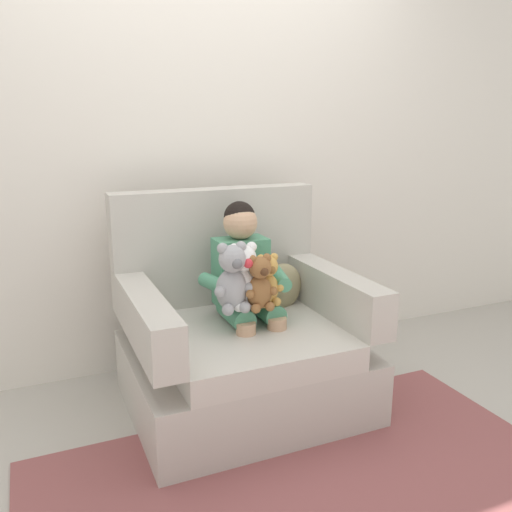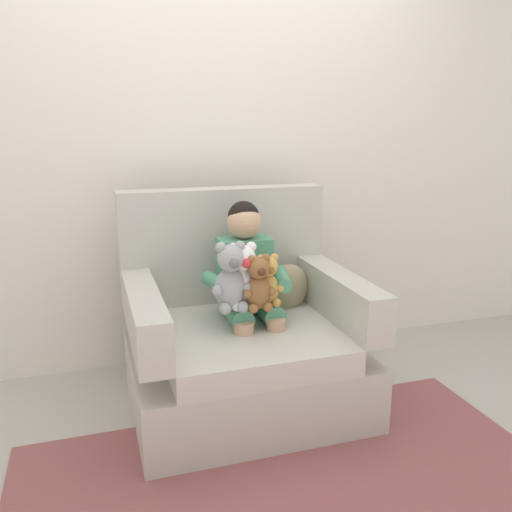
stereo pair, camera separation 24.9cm
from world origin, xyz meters
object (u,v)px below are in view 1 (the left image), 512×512
object	(u,v)px
plush_white	(243,278)
seated_child	(246,277)
plush_grey	(232,279)
throw_pillow	(281,287)
plush_honey	(268,281)
armchair	(240,341)
plush_brown	(260,284)

from	to	relation	value
plush_white	seated_child	bearing A→B (deg)	61.32
plush_grey	throw_pillow	distance (m)	0.48
plush_honey	throw_pillow	world-z (taller)	plush_honey
plush_grey	plush_honey	world-z (taller)	plush_grey
armchair	plush_brown	distance (m)	0.38
armchair	plush_white	world-z (taller)	armchair
plush_honey	plush_brown	size ratio (longest dim) A/B	0.94
plush_honey	throw_pillow	distance (m)	0.33
plush_brown	plush_white	bearing A→B (deg)	154.44
seated_child	armchair	bearing A→B (deg)	-153.19
plush_grey	throw_pillow	bearing A→B (deg)	49.01
plush_honey	armchair	bearing A→B (deg)	119.39
plush_white	throw_pillow	xyz separation A→B (m)	(0.31, 0.23, -0.15)
plush_grey	plush_white	bearing A→B (deg)	33.96
armchair	plush_honey	distance (m)	0.37
seated_child	plush_brown	distance (m)	0.19
throw_pillow	plush_brown	bearing A→B (deg)	-131.22
throw_pillow	armchair	bearing A→B (deg)	-156.91
seated_child	plush_honey	world-z (taller)	seated_child
plush_brown	throw_pillow	world-z (taller)	plush_brown
plush_honey	plush_brown	bearing A→B (deg)	-152.16
plush_white	throw_pillow	bearing A→B (deg)	34.51
armchair	plush_grey	size ratio (longest dim) A/B	3.37
plush_white	plush_honey	bearing A→B (deg)	-6.28
plush_grey	plush_honey	bearing A→B (deg)	19.01
plush_grey	plush_honey	size ratio (longest dim) A/B	1.30
plush_honey	plush_brown	xyz separation A→B (m)	(-0.06, -0.05, 0.01)
plush_honey	throw_pillow	bearing A→B (deg)	41.46
plush_honey	plush_brown	distance (m)	0.08
throw_pillow	plush_honey	bearing A→B (deg)	-128.52
plush_honey	seated_child	bearing A→B (deg)	99.93
plush_white	plush_honey	xyz separation A→B (m)	(0.12, -0.01, -0.03)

